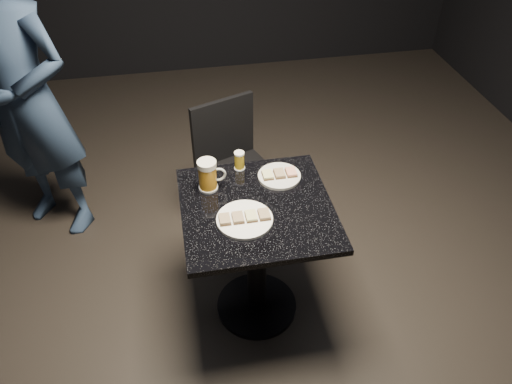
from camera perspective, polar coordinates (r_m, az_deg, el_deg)
floor at (r=2.86m, az=0.08°, el=-12.94°), size 6.00×6.00×0.00m
plate_large at (r=2.23m, az=-1.31°, el=-3.16°), size 0.25×0.25×0.01m
plate_small at (r=2.47m, az=2.68°, el=1.83°), size 0.21×0.21×0.01m
patron at (r=3.10m, az=-24.65°, el=9.64°), size 0.78×0.71×1.79m
table at (r=2.47m, az=0.09°, el=-5.84°), size 0.70×0.70×0.75m
beer_mug at (r=2.37m, az=-5.49°, el=1.94°), size 0.14×0.09×0.16m
beer_tumbler at (r=2.50m, az=-1.91°, el=3.62°), size 0.06×0.06×0.10m
chair at (r=2.98m, az=-2.59°, el=3.29°), size 0.52×0.52×0.87m
canapes_on_plate_large at (r=2.22m, az=-1.32°, el=-2.85°), size 0.23×0.07×0.02m
canapes_on_plate_small at (r=2.46m, az=2.69°, el=2.13°), size 0.17×0.07×0.02m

